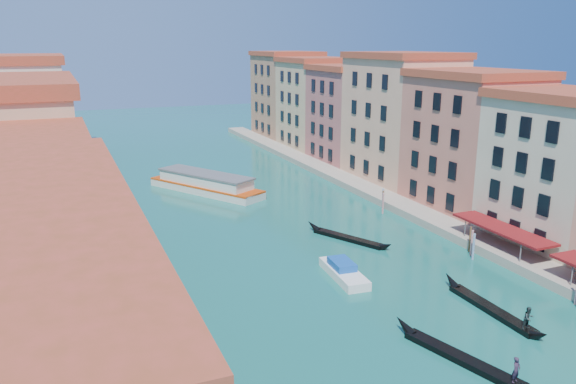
# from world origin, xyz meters

# --- Properties ---
(left_bank_palazzos) EXTENTS (12.80, 128.40, 21.00)m
(left_bank_palazzos) POSITION_xyz_m (-26.00, 64.68, 9.71)
(left_bank_palazzos) COLOR beige
(left_bank_palazzos) RESTS_ON ground
(right_bank_palazzos) EXTENTS (12.80, 128.40, 21.00)m
(right_bank_palazzos) POSITION_xyz_m (30.00, 65.00, 9.75)
(right_bank_palazzos) COLOR #B04A43
(right_bank_palazzos) RESTS_ON ground
(quay) EXTENTS (4.00, 140.00, 1.00)m
(quay) POSITION_xyz_m (22.00, 65.00, 0.50)
(quay) COLOR gray
(quay) RESTS_ON ground
(mooring_poles_right) EXTENTS (1.44, 54.24, 3.20)m
(mooring_poles_right) POSITION_xyz_m (19.10, 28.80, 1.30)
(mooring_poles_right) COLOR brown
(mooring_poles_right) RESTS_ON ground
(vaporetto_far) EXTENTS (14.39, 19.81, 3.02)m
(vaporetto_far) POSITION_xyz_m (-0.75, 77.34, 1.36)
(vaporetto_far) COLOR silver
(vaporetto_far) RESTS_ON ground
(gondola_fore) EXTENTS (4.50, 12.45, 2.54)m
(gondola_fore) POSITION_xyz_m (4.38, 23.36, 0.43)
(gondola_fore) COLOR black
(gondola_fore) RESTS_ON ground
(gondola_right) EXTENTS (1.21, 12.73, 2.54)m
(gondola_right) POSITION_xyz_m (11.85, 28.52, 0.49)
(gondola_right) COLOR black
(gondola_right) RESTS_ON ground
(gondola_far) EXTENTS (6.38, 11.38, 1.74)m
(gondola_far) POSITION_xyz_m (9.02, 49.70, 0.36)
(gondola_far) COLOR black
(gondola_far) RESTS_ON ground
(motorboat_mid) EXTENTS (2.96, 7.69, 1.56)m
(motorboat_mid) POSITION_xyz_m (3.61, 40.20, 0.61)
(motorboat_mid) COLOR white
(motorboat_mid) RESTS_ON ground
(motorboat_far) EXTENTS (4.36, 6.67, 1.32)m
(motorboat_far) POSITION_xyz_m (3.45, 75.67, 0.52)
(motorboat_far) COLOR silver
(motorboat_far) RESTS_ON ground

